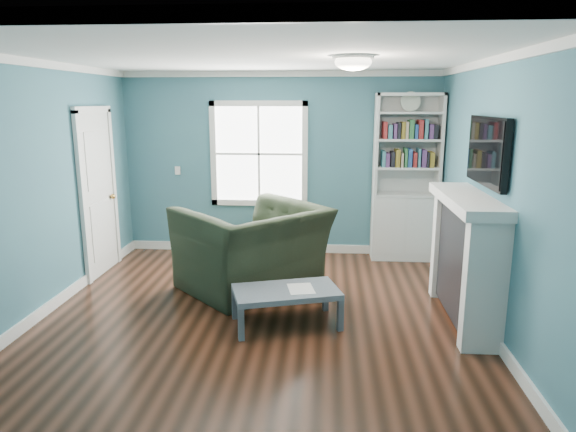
{
  "coord_description": "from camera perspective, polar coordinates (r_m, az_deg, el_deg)",
  "views": [
    {
      "loc": [
        0.67,
        -4.83,
        2.19
      ],
      "look_at": [
        0.28,
        0.4,
        1.01
      ],
      "focal_mm": 32.0,
      "sensor_mm": 36.0,
      "label": 1
    }
  ],
  "objects": [
    {
      "name": "floor",
      "position": [
        5.34,
        -3.35,
        -11.57
      ],
      "size": [
        5.0,
        5.0,
        0.0
      ],
      "primitive_type": "plane",
      "color": "black",
      "rests_on": "ground"
    },
    {
      "name": "room_walls",
      "position": [
        4.91,
        -3.59,
        5.51
      ],
      "size": [
        5.0,
        5.0,
        5.0
      ],
      "color": "#3B6A7E",
      "rests_on": "ground"
    },
    {
      "name": "trim",
      "position": [
        4.97,
        -3.54,
        1.56
      ],
      "size": [
        4.5,
        5.0,
        2.6
      ],
      "color": "white",
      "rests_on": "ground"
    },
    {
      "name": "window",
      "position": [
        7.42,
        -3.25,
        6.89
      ],
      "size": [
        1.4,
        0.06,
        1.5
      ],
      "color": "white",
      "rests_on": "room_walls"
    },
    {
      "name": "bookshelf",
      "position": [
        7.32,
        12.89,
        2.36
      ],
      "size": [
        0.9,
        0.35,
        2.31
      ],
      "color": "silver",
      "rests_on": "ground"
    },
    {
      "name": "fireplace",
      "position": [
        5.45,
        19.16,
        -4.65
      ],
      "size": [
        0.44,
        1.58,
        1.3
      ],
      "color": "black",
      "rests_on": "ground"
    },
    {
      "name": "tv",
      "position": [
        5.28,
        21.29,
        6.74
      ],
      "size": [
        0.06,
        1.1,
        0.65
      ],
      "primitive_type": "cube",
      "color": "black",
      "rests_on": "fireplace"
    },
    {
      "name": "door",
      "position": [
        6.96,
        -20.34,
        2.61
      ],
      "size": [
        0.12,
        0.98,
        2.17
      ],
      "color": "silver",
      "rests_on": "ground"
    },
    {
      "name": "ceiling_fixture",
      "position": [
        4.95,
        7.26,
        16.71
      ],
      "size": [
        0.38,
        0.38,
        0.15
      ],
      "color": "white",
      "rests_on": "room_walls"
    },
    {
      "name": "light_switch",
      "position": [
        7.69,
        -12.16,
        4.96
      ],
      "size": [
        0.08,
        0.01,
        0.12
      ],
      "primitive_type": "cube",
      "color": "white",
      "rests_on": "room_walls"
    },
    {
      "name": "recliner",
      "position": [
        6.02,
        -3.96,
        -2.07
      ],
      "size": [
        1.77,
        1.77,
        1.33
      ],
      "primitive_type": "imported",
      "rotation": [
        0.0,
        0.0,
        -2.36
      ],
      "color": "black",
      "rests_on": "ground"
    },
    {
      "name": "coffee_table",
      "position": [
        5.14,
        -0.21,
        -8.63
      ],
      "size": [
        1.14,
        0.83,
        0.37
      ],
      "rotation": [
        0.0,
        0.0,
        0.29
      ],
      "color": "#4D545C",
      "rests_on": "ground"
    },
    {
      "name": "paper_sheet",
      "position": [
        5.13,
        1.44,
        -8.08
      ],
      "size": [
        0.3,
        0.36,
        0.0
      ],
      "primitive_type": "cube",
      "rotation": [
        0.0,
        0.0,
        0.21
      ],
      "color": "white",
      "rests_on": "coffee_table"
    }
  ]
}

